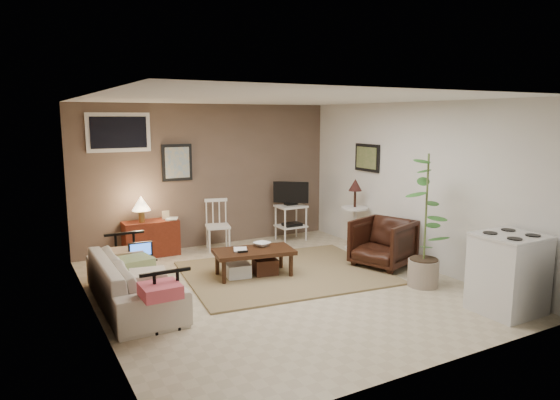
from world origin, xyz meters
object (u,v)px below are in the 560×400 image
spindle_chair (218,226)px  coffee_table (253,261)px  stove (508,273)px  red_console (150,235)px  potted_plant (426,216)px  sofa (133,273)px  side_table (355,206)px  armchair (383,241)px  tv_stand (291,209)px

spindle_chair → coffee_table: bearing=-94.3°
stove → coffee_table: bearing=128.1°
red_console → potted_plant: potted_plant is taller
potted_plant → sofa: bearing=161.3°
coffee_table → side_table: side_table is taller
coffee_table → stove: bearing=-51.9°
coffee_table → armchair: size_ratio=1.48×
coffee_table → potted_plant: size_ratio=0.66×
potted_plant → tv_stand: bearing=95.0°
red_console → tv_stand: 2.49m
red_console → stove: (2.92, -4.26, 0.11)m
coffee_table → armchair: 1.94m
side_table → red_console: bearing=158.0°
spindle_chair → stove: bearing=-65.8°
coffee_table → spindle_chair: size_ratio=1.38×
spindle_chair → stove: stove is taller
potted_plant → spindle_chair: bearing=119.0°
red_console → potted_plant: (2.74, -3.16, 0.60)m
side_table → potted_plant: (-0.34, -1.91, 0.20)m
sofa → tv_stand: 3.67m
sofa → red_console: 2.11m
tv_stand → armchair: size_ratio=1.35×
red_console → sofa: bearing=-109.8°
sofa → potted_plant: (3.45, -1.17, 0.55)m
potted_plant → stove: potted_plant is taller
spindle_chair → potted_plant: size_ratio=0.48×
coffee_table → tv_stand: bearing=46.0°
tv_stand → stove: (0.45, -4.08, -0.11)m
sofa → red_console: (0.71, 1.99, -0.05)m
red_console → side_table: side_table is taller
sofa → spindle_chair: spindle_chair is taller
side_table → armchair: 1.08m
side_table → potted_plant: bearing=-100.0°
side_table → spindle_chair: bearing=151.6°
side_table → stove: 3.03m
spindle_chair → tv_stand: 1.41m
coffee_table → sofa: sofa is taller
sofa → spindle_chair: 2.56m
spindle_chair → tv_stand: (1.40, -0.02, 0.16)m
coffee_table → tv_stand: (1.52, 1.57, 0.33)m
armchair → potted_plant: 1.07m
armchair → tv_stand: bearing=170.7°
sofa → side_table: side_table is taller
spindle_chair → stove: 4.49m
side_table → stove: bearing=-92.9°
tv_stand → stove: bearing=-83.8°
red_console → side_table: bearing=-22.0°
tv_stand → stove: size_ratio=1.16×
spindle_chair → armchair: size_ratio=1.07×
tv_stand → stove: tv_stand is taller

